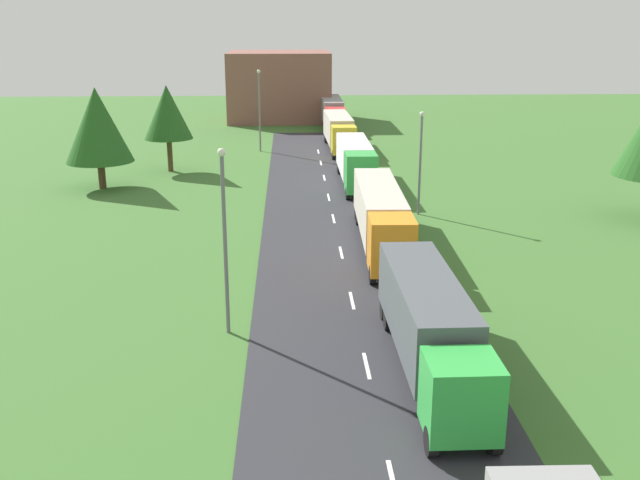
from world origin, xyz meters
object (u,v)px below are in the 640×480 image
truck_sixth (332,111)px  lamppost_fourth (259,106)px  truck_third (381,215)px  truck_fifth (339,130)px  tree_elm (167,112)px  truck_fourth (355,160)px  truck_second (430,323)px  tree_ash (97,125)px  lamppost_second (225,233)px  lamppost_third (420,157)px  distant_building (279,86)px

truck_sixth → lamppost_fourth: bearing=-117.1°
truck_third → truck_fifth: truck_fifth is taller
truck_third → truck_fifth: (-0.26, 35.30, 0.00)m
truck_third → tree_elm: (-16.77, 24.45, 3.36)m
truck_fourth → lamppost_fourth: lamppost_fourth is taller
truck_second → truck_fourth: 34.94m
lamppost_fourth → truck_third: bearing=-75.9°
truck_second → tree_ash: (-21.33, 34.48, 3.20)m
truck_second → truck_sixth: bearing=90.0°
lamppost_second → lamppost_fourth: bearing=90.2°
lamppost_second → lamppost_third: size_ratio=1.14×
truck_second → lamppost_third: lamppost_third is taller
truck_fourth → truck_sixth: truck_sixth is taller
truck_second → truck_sixth: truck_sixth is taller
truck_fourth → truck_sixth: (-0.04, 33.80, 0.02)m
truck_third → lamppost_third: bearing=64.6°
truck_second → truck_fourth: truck_second is taller
lamppost_fourth → truck_fifth: bearing=3.6°
truck_second → tree_ash: 40.67m
lamppost_fourth → tree_elm: bearing=-127.9°
truck_fourth → truck_third: bearing=-90.0°
truck_sixth → lamppost_second: bearing=-97.5°
truck_fifth → lamppost_second: 48.81m
truck_second → truck_fourth: bearing=89.8°
truck_second → truck_fifth: 52.25m
truck_second → truck_third: truck_second is taller
truck_sixth → truck_fifth: bearing=-90.8°
lamppost_third → distant_building: size_ratio=0.54×
truck_fifth → lamppost_second: lamppost_second is taller
lamppost_fourth → lamppost_third: bearing=-65.1°
truck_fourth → distant_building: distant_building is taller
truck_fourth → lamppost_third: 10.98m
truck_second → lamppost_fourth: lamppost_fourth is taller
truck_sixth → tree_elm: (-16.72, -27.33, 3.35)m
lamppost_second → truck_third: bearing=56.1°
truck_third → tree_elm: size_ratio=1.87×
tree_elm → truck_second: bearing=-68.1°
distant_building → truck_fourth: bearing=-80.7°
truck_sixth → lamppost_second: (-8.50, -64.51, 2.62)m
lamppost_second → lamppost_fourth: size_ratio=0.99×
truck_third → truck_second: bearing=-90.3°
truck_fourth → lamppost_third: lamppost_third is taller
lamppost_second → tree_elm: bearing=102.5°
distant_building → lamppost_second: bearing=-91.3°
truck_second → truck_fourth: size_ratio=1.03×
truck_second → lamppost_fourth: 52.51m
distant_building → truck_second: bearing=-85.0°
truck_sixth → lamppost_fourth: lamppost_fourth is taller
truck_fourth → lamppost_second: lamppost_second is taller
lamppost_fourth → tree_elm: (-8.02, -10.32, 0.70)m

